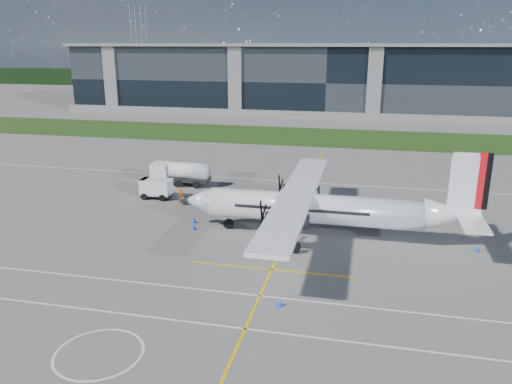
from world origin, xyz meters
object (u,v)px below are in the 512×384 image
(safety_cone_stbdwing, at_px, (317,191))
(pylon_west, at_px, (139,45))
(turboprop_aircraft, at_px, (325,192))
(safety_cone_nose_port, at_px, (194,227))
(ground_crew_person, at_px, (181,195))
(safety_cone_tail, at_px, (477,249))
(fuel_tanker_truck, at_px, (176,173))
(safety_cone_nose_stbd, at_px, (194,220))
(safety_cone_portwing, at_px, (280,302))
(baggage_tug, at_px, (156,189))

(safety_cone_stbdwing, bearing_deg, pylon_west, 121.75)
(turboprop_aircraft, xyz_separation_m, safety_cone_stbdwing, (-1.89, 12.61, -3.65))
(pylon_west, relative_size, safety_cone_nose_port, 60.00)
(ground_crew_person, bearing_deg, safety_cone_nose_port, -132.66)
(ground_crew_person, height_order, safety_cone_tail, ground_crew_person)
(pylon_west, bearing_deg, ground_crew_person, -63.56)
(safety_cone_tail, bearing_deg, fuel_tanker_truck, 156.62)
(turboprop_aircraft, relative_size, ground_crew_person, 12.55)
(safety_cone_stbdwing, bearing_deg, safety_cone_tail, -43.35)
(turboprop_aircraft, height_order, safety_cone_nose_port, turboprop_aircraft)
(ground_crew_person, distance_m, safety_cone_nose_stbd, 5.61)
(safety_cone_tail, distance_m, safety_cone_nose_port, 23.39)
(fuel_tanker_truck, distance_m, safety_cone_tail, 32.92)
(pylon_west, height_order, safety_cone_tail, pylon_west)
(pylon_west, relative_size, safety_cone_stbdwing, 60.00)
(turboprop_aircraft, height_order, fuel_tanker_truck, turboprop_aircraft)
(fuel_tanker_truck, height_order, safety_cone_tail, fuel_tanker_truck)
(safety_cone_portwing, relative_size, safety_cone_nose_stbd, 1.00)
(baggage_tug, distance_m, safety_cone_stbdwing, 17.29)
(baggage_tug, xyz_separation_m, safety_cone_tail, (30.38, -7.74, -0.76))
(baggage_tug, relative_size, safety_cone_portwing, 6.77)
(turboprop_aircraft, xyz_separation_m, safety_cone_tail, (12.10, -0.60, -3.65))
(baggage_tug, relative_size, safety_cone_nose_port, 6.77)
(pylon_west, distance_m, safety_cone_stbdwing, 160.63)
(pylon_west, height_order, safety_cone_nose_stbd, pylon_west)
(baggage_tug, bearing_deg, safety_cone_tail, -14.30)
(pylon_west, distance_m, safety_cone_tail, 179.22)
(baggage_tug, bearing_deg, ground_crew_person, -27.15)
(baggage_tug, height_order, safety_cone_nose_port, baggage_tug)
(safety_cone_portwing, height_order, safety_cone_tail, same)
(pylon_west, height_order, fuel_tanker_truck, pylon_west)
(baggage_tug, height_order, safety_cone_tail, baggage_tug)
(safety_cone_portwing, height_order, safety_cone_nose_stbd, same)
(ground_crew_person, relative_size, safety_cone_tail, 4.15)
(pylon_west, bearing_deg, baggage_tug, -64.40)
(safety_cone_tail, height_order, safety_cone_nose_stbd, same)
(turboprop_aircraft, relative_size, safety_cone_portwing, 52.06)
(baggage_tug, distance_m, safety_cone_nose_stbd, 9.15)
(turboprop_aircraft, relative_size, fuel_tanker_truck, 3.67)
(ground_crew_person, bearing_deg, baggage_tug, 80.62)
(pylon_west, relative_size, safety_cone_tail, 60.00)
(safety_cone_tail, relative_size, safety_cone_nose_port, 1.00)
(ground_crew_person, xyz_separation_m, safety_cone_portwing, (13.26, -17.72, -0.79))
(safety_cone_nose_port, bearing_deg, ground_crew_person, 119.57)
(safety_cone_tail, bearing_deg, safety_cone_portwing, -139.33)
(baggage_tug, bearing_deg, safety_cone_portwing, -49.40)
(turboprop_aircraft, height_order, ground_crew_person, turboprop_aircraft)
(safety_cone_nose_port, bearing_deg, fuel_tanker_truck, 117.07)
(safety_cone_stbdwing, relative_size, safety_cone_nose_stbd, 1.00)
(pylon_west, distance_m, turboprop_aircraft, 172.10)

